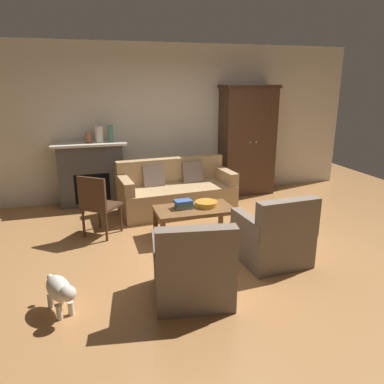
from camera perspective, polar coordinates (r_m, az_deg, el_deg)
The scene contains 15 objects.
ground_plane at distance 5.14m, azimuth 3.95°, elevation -8.11°, with size 9.60×9.60×0.00m, color #B27A47.
back_wall at distance 7.15m, azimuth -3.04°, elevation 10.63°, with size 7.20×0.10×2.80m, color silver.
fireplace at distance 6.85m, azimuth -15.15°, elevation 2.74°, with size 1.26×0.48×1.12m.
armoire at distance 7.34m, azimuth 8.40°, elevation 7.82°, with size 1.06×0.57×2.08m.
couch at distance 6.37m, azimuth -2.44°, elevation -0.05°, with size 1.98×1.00×0.86m.
coffee_table at distance 5.30m, azimuth 0.31°, elevation -3.02°, with size 1.10×0.60×0.42m.
fruit_bowl at distance 5.35m, azimuth 2.19°, elevation -1.81°, with size 0.32×0.32×0.07m, color orange.
book_stack at distance 5.26m, azimuth -1.29°, elevation -1.85°, with size 0.27×0.19×0.12m.
mantel_vase_terracotta at distance 6.71m, azimuth -15.57°, elevation 8.07°, with size 0.09×0.09×0.19m, color #A86042.
mantel_vase_cream at distance 6.71m, azimuth -14.04°, elevation 8.55°, with size 0.15×0.15×0.28m, color beige.
mantel_vase_jade at distance 6.72m, azimuth -12.33°, elevation 8.73°, with size 0.09×0.09×0.29m, color slate.
armchair_near_left at distance 3.84m, azimuth 0.11°, elevation -11.90°, with size 0.88×0.88×0.88m.
armchair_near_right at distance 4.67m, azimuth 12.37°, elevation -6.89°, with size 0.83×0.82×0.88m.
side_chair_wooden at distance 5.40m, azimuth -14.25°, elevation -1.54°, with size 0.62×0.62×0.90m.
dog at distance 3.86m, azimuth -19.53°, elevation -13.97°, with size 0.34×0.54×0.39m.
Camera 1 is at (-1.66, -4.36, 2.15)m, focal length 34.90 mm.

